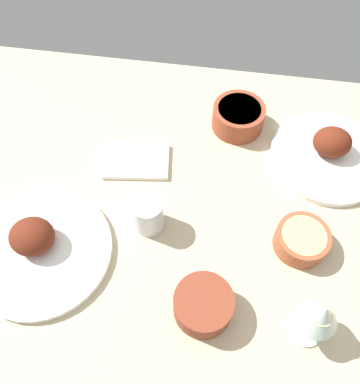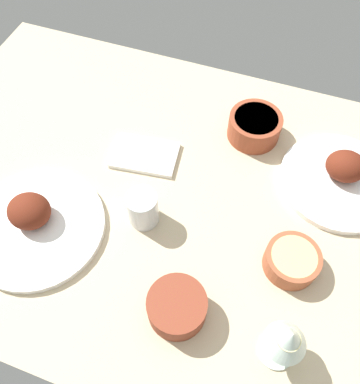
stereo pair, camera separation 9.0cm
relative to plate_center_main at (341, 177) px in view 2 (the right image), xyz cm
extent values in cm
cube|color=#C6B28E|center=(-34.31, -16.65, -3.98)|extent=(140.00, 90.00, 4.00)
cylinder|color=white|center=(-0.04, -0.48, -1.18)|extent=(27.81, 27.81, 1.60)
ellipsoid|color=#602314|center=(0.10, 1.15, 2.84)|extent=(9.16, 8.00, 7.00)
cylinder|color=white|center=(-61.36, -35.07, -1.18)|extent=(29.97, 29.97, 1.60)
ellipsoid|color=#602314|center=(-62.81, -33.67, 2.75)|extent=(9.46, 8.66, 6.79)
cylinder|color=brown|center=(-25.93, -42.01, 1.15)|extent=(11.59, 11.59, 6.25)
cylinder|color=#4C192D|center=(-25.93, -42.01, 3.78)|extent=(9.51, 9.51, 1.00)
cylinder|color=brown|center=(-22.84, 7.27, 1.24)|extent=(13.26, 13.26, 6.44)
cylinder|color=#9E3314|center=(-22.84, 7.27, 3.96)|extent=(10.87, 10.87, 1.00)
cylinder|color=#A35133|center=(-6.91, -24.95, 0.52)|extent=(11.35, 11.35, 5.00)
cylinder|color=#DBCC7A|center=(-6.91, -24.95, 2.52)|extent=(9.31, 9.31, 1.00)
cylinder|color=silver|center=(-5.92, -42.69, -1.73)|extent=(7.00, 7.00, 0.50)
cylinder|color=silver|center=(-5.92, -42.69, 2.02)|extent=(1.00, 1.00, 7.00)
cone|color=silver|center=(-5.92, -42.69, 8.77)|extent=(7.60, 7.60, 6.50)
cylinder|color=beige|center=(-5.92, -42.69, 7.32)|extent=(4.18, 4.18, 2.80)
cylinder|color=silver|center=(-40.01, -24.76, 2.47)|extent=(6.84, 6.84, 8.89)
cube|color=white|center=(-46.45, -8.51, -1.38)|extent=(17.18, 12.54, 1.20)
camera|label=1|loc=(-27.15, -63.66, 76.77)|focal=36.74mm
camera|label=2|loc=(-18.40, -61.47, 76.77)|focal=36.74mm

